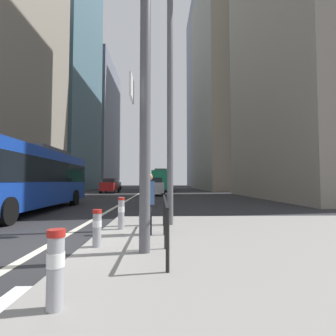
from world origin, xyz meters
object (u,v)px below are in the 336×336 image
at_px(city_bus_blue_oncoming, 27,175).
at_px(pedestrian_waiting, 149,200).
at_px(city_bus_red_distant, 158,180).
at_px(traffic_signal_gantry, 59,56).
at_px(car_oncoming_far, 114,184).
at_px(car_receding_near, 160,184).
at_px(car_oncoming_mid, 110,185).
at_px(bollard_left, 56,265).
at_px(street_lamp_post, 170,69).
at_px(bollard_right, 97,226).
at_px(car_receding_far, 155,186).
at_px(bollard_back, 121,211).
at_px(city_bus_red_receding, 161,180).

relative_size(city_bus_blue_oncoming, pedestrian_waiting, 7.29).
bearing_deg(city_bus_red_distant, traffic_signal_gantry, -91.68).
bearing_deg(city_bus_red_distant, car_oncoming_far, -122.24).
bearing_deg(car_oncoming_far, car_receding_near, 17.18).
distance_m(traffic_signal_gantry, pedestrian_waiting, 3.89).
xyz_separation_m(car_oncoming_mid, car_oncoming_far, (-1.77, 12.88, -0.00)).
height_order(car_oncoming_mid, traffic_signal_gantry, traffic_signal_gantry).
distance_m(car_oncoming_far, pedestrian_waiting, 41.64).
xyz_separation_m(traffic_signal_gantry, bollard_left, (0.90, -2.21, -3.44)).
relative_size(street_lamp_post, bollard_right, 10.16).
bearing_deg(bollard_right, car_receding_near, 88.35).
xyz_separation_m(traffic_signal_gantry, pedestrian_waiting, (1.73, 1.71, -3.03)).
distance_m(car_receding_near, pedestrian_waiting, 43.44).
height_order(car_receding_far, traffic_signal_gantry, traffic_signal_gantry).
relative_size(city_bus_red_distant, traffic_signal_gantry, 1.81).
height_order(traffic_signal_gantry, pedestrian_waiting, traffic_signal_gantry).
relative_size(city_bus_blue_oncoming, city_bus_red_distant, 1.08).
xyz_separation_m(car_receding_near, traffic_signal_gantry, (-1.98, -45.15, 3.08)).
xyz_separation_m(car_oncoming_mid, car_receding_far, (6.18, -6.35, -0.00)).
bearing_deg(bollard_left, city_bus_red_distant, 89.28).
bearing_deg(street_lamp_post, car_oncoming_mid, 105.00).
bearing_deg(city_bus_red_distant, car_receding_far, -90.29).
bearing_deg(car_oncoming_mid, bollard_left, -80.00).
distance_m(car_receding_far, bollard_right, 22.85).
distance_m(city_bus_blue_oncoming, car_receding_far, 16.65).
bearing_deg(car_oncoming_far, city_bus_red_distant, 57.76).
xyz_separation_m(car_receding_far, bollard_left, (-0.56, -25.51, -0.36)).
bearing_deg(car_oncoming_mid, city_bus_blue_oncoming, -89.61).
xyz_separation_m(bollard_left, bollard_back, (0.00, 4.67, 0.03)).
bearing_deg(city_bus_red_receding, pedestrian_waiting, -90.70).
relative_size(car_oncoming_mid, traffic_signal_gantry, 0.77).
relative_size(city_bus_red_receding, city_bus_red_distant, 0.99).
bearing_deg(bollard_right, traffic_signal_gantry, -146.07).
height_order(traffic_signal_gantry, street_lamp_post, street_lamp_post).
distance_m(car_oncoming_mid, bollard_right, 29.68).
bearing_deg(car_oncoming_mid, city_bus_red_distant, 76.16).
bearing_deg(car_receding_far, city_bus_red_distant, 89.71).
bearing_deg(city_bus_red_receding, car_oncoming_far, 139.66).
bearing_deg(city_bus_blue_oncoming, car_oncoming_mid, 90.39).
xyz_separation_m(city_bus_blue_oncoming, car_receding_near, (6.55, 37.34, -0.85)).
distance_m(car_receding_near, traffic_signal_gantry, 45.29).
height_order(city_bus_red_distant, traffic_signal_gantry, traffic_signal_gantry).
distance_m(bollard_right, bollard_back, 2.01).
bearing_deg(bollard_right, city_bus_red_receding, 87.61).
bearing_deg(street_lamp_post, car_oncoming_far, 102.69).
bearing_deg(street_lamp_post, car_receding_far, 92.57).
relative_size(bollard_left, pedestrian_waiting, 0.53).
relative_size(car_receding_far, bollard_left, 5.05).
bearing_deg(bollard_back, bollard_left, -90.05).
relative_size(traffic_signal_gantry, bollard_right, 7.62).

